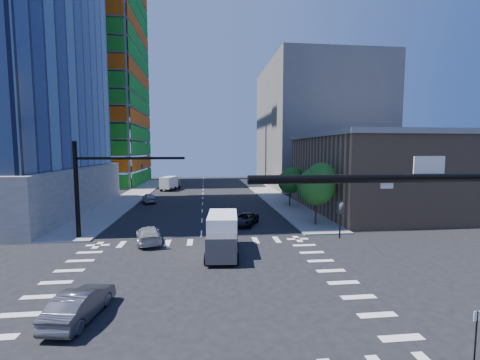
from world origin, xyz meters
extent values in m
plane|color=black|center=(0.00, 0.00, 0.00)|extent=(160.00, 160.00, 0.00)
cube|color=silver|center=(0.00, 0.00, 0.01)|extent=(20.00, 20.00, 0.01)
cube|color=gray|center=(12.50, 40.00, 0.07)|extent=(5.00, 60.00, 0.15)
cube|color=gray|center=(-12.50, 40.00, 0.07)|extent=(5.00, 60.00, 0.15)
cube|color=#198E20|center=(-14.90, 62.00, 24.50)|extent=(0.12, 24.00, 49.00)
cube|color=#C6510B|center=(-27.50, 49.40, 24.50)|extent=(24.00, 0.12, 49.00)
cube|color=#8B6E51|center=(25.00, 22.00, 5.00)|extent=(20.00, 22.00, 10.00)
cube|color=slate|center=(25.00, 22.00, 10.30)|extent=(20.50, 22.50, 0.60)
cube|color=#67625C|center=(27.00, 55.00, 14.00)|extent=(24.00, 30.00, 28.00)
cylinder|color=black|center=(6.50, -11.50, 7.55)|extent=(10.00, 0.24, 0.24)
imported|color=black|center=(4.00, -11.50, 6.45)|extent=(0.16, 0.20, 1.00)
cube|color=white|center=(6.50, -11.50, 7.90)|extent=(0.90, 0.04, 0.50)
cylinder|color=black|center=(-11.50, 11.50, 4.65)|extent=(0.40, 0.40, 9.00)
cylinder|color=black|center=(-6.50, 11.50, 7.55)|extent=(10.00, 0.24, 0.24)
imported|color=black|center=(-5.50, 11.50, 6.45)|extent=(0.16, 0.20, 1.00)
cylinder|color=#382316|center=(12.50, 14.00, 1.29)|extent=(0.20, 0.20, 2.27)
sphere|color=#1D5115|center=(12.50, 14.00, 4.38)|extent=(4.16, 4.16, 4.16)
sphere|color=#2E7E2A|center=(12.90, 13.70, 5.35)|extent=(3.25, 3.25, 3.25)
cylinder|color=#382316|center=(12.80, 26.00, 1.11)|extent=(0.20, 0.20, 1.92)
sphere|color=#1D5115|center=(12.80, 26.00, 3.72)|extent=(3.52, 3.52, 3.52)
sphere|color=#2E7E2A|center=(13.20, 25.70, 4.55)|extent=(2.75, 2.75, 2.75)
cylinder|color=black|center=(10.70, -9.00, 1.10)|extent=(0.06, 0.06, 2.20)
cube|color=silver|center=(10.70, -9.00, 2.00)|extent=(0.30, 0.03, 0.40)
imported|color=black|center=(4.80, 15.14, 0.65)|extent=(3.90, 5.18, 1.31)
imported|color=#B8B8B8|center=(-4.70, 9.35, 0.73)|extent=(3.07, 5.35, 1.46)
imported|color=gray|center=(-8.42, 31.83, 0.77)|extent=(3.01, 4.84, 1.54)
imported|color=#4E4E53|center=(-5.78, -3.70, 0.75)|extent=(2.29, 4.76, 1.51)
cube|color=white|center=(1.73, 5.25, 1.85)|extent=(2.72, 5.03, 2.53)
cube|color=#414148|center=(1.73, 5.25, 1.21)|extent=(2.37, 1.93, 1.85)
cube|color=silver|center=(-6.69, 47.89, 1.70)|extent=(3.45, 4.93, 2.33)
cube|color=#414148|center=(-6.69, 47.89, 1.12)|extent=(2.46, 2.18, 1.70)
camera|label=1|loc=(0.40, -19.63, 8.31)|focal=24.00mm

